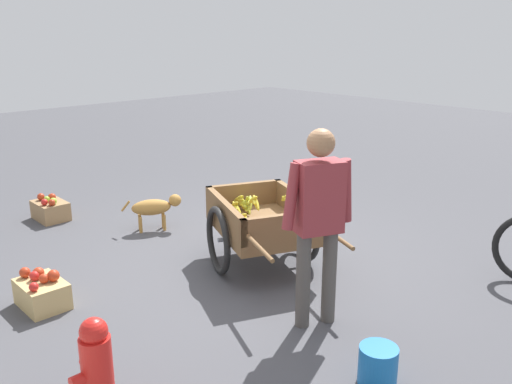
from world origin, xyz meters
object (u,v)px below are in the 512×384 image
Objects in this scene: fruit_cart at (262,223)px; mixed_fruit_crate at (42,292)px; plastic_bucket at (378,365)px; dog at (155,207)px; apple_crate at (50,209)px; fire_hydrant at (97,371)px; vendor_person at (319,212)px.

fruit_cart is 4.12× the size of mixed_fruit_crate.
dog is at bearing -8.75° from plastic_bucket.
mixed_fruit_crate reaches higher than plastic_bucket.
fruit_cart is 2.87m from apple_crate.
fire_hydrant is 1.74m from plastic_bucket.
vendor_person reaches higher than mixed_fruit_crate.
plastic_bucket is (-1.84, 0.72, -0.31)m from fruit_cart.
fruit_cart is 1.19× the size of vendor_person.
mixed_fruit_crate reaches higher than apple_crate.
fruit_cart is 2.96× the size of dog.
fire_hydrant reaches higher than plastic_bucket.
dog is 0.92× the size of fire_hydrant.
apple_crate is at bearing -24.90° from mixed_fruit_crate.
fire_hydrant is 3.87m from apple_crate.
plastic_bucket is at bearing 158.53° from fruit_cart.
vendor_person is at bearing 174.74° from dog.
fruit_cart reaches higher than mixed_fruit_crate.
vendor_person is at bearing -139.85° from mixed_fruit_crate.
dog is 1.37m from apple_crate.
vendor_person is 2.37m from mixed_fruit_crate.
fruit_cart reaches higher than apple_crate.
dog is 1.39× the size of apple_crate.
vendor_person is 3.48× the size of apple_crate.
vendor_person is 1.13m from plastic_bucket.
vendor_person is 1.86m from fire_hydrant.
vendor_person reaches higher than plastic_bucket.
apple_crate is (3.65, -1.27, -0.21)m from fire_hydrant.
fire_hydrant is 2.60× the size of plastic_bucket.
vendor_person reaches higher than apple_crate.
fire_hydrant is 1.52× the size of mixed_fruit_crate.
mixed_fruit_crate is at bearing 155.10° from apple_crate.
dog is (1.54, 0.20, -0.17)m from fruit_cart.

